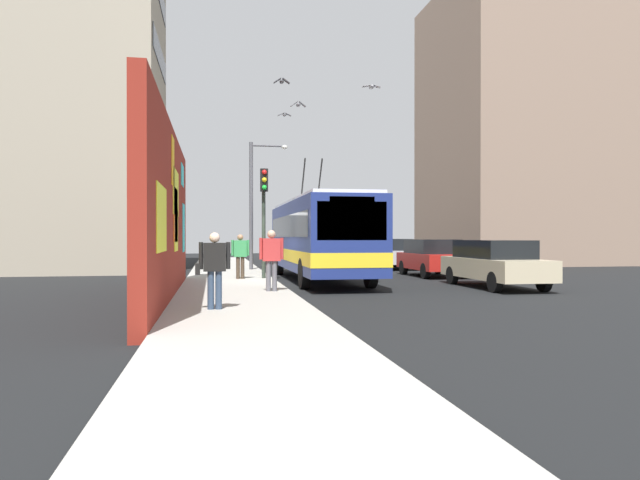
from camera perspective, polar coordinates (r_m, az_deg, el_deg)
name	(u,v)px	position (r m, az deg, el deg)	size (l,w,h in m)	color
ground_plane	(277,285)	(20.70, -4.19, -4.37)	(80.00, 80.00, 0.00)	black
sidewalk_slab	(231,284)	(20.59, -8.63, -4.19)	(48.00, 3.20, 0.15)	#9E9B93
graffiti_wall	(168,216)	(15.88, -14.49, 2.30)	(12.60, 0.32, 4.48)	maroon
building_far_left	(69,51)	(32.78, -23.15, 16.49)	(8.07, 8.69, 21.67)	#9E937F
building_far_right	(515,128)	(40.73, 18.35, 10.27)	(10.73, 9.88, 17.48)	gray
city_bus	(318,236)	(22.76, -0.18, 0.42)	(11.46, 2.49, 4.88)	navy
parked_car_champagne	(494,262)	(20.39, 16.52, -2.10)	(4.89, 1.84, 1.58)	#C6B793
parked_car_red	(432,257)	(25.54, 10.83, -1.61)	(4.19, 1.89, 1.58)	#B21E19
parked_car_silver	(389,253)	(31.45, 6.74, -1.24)	(4.92, 1.90, 1.58)	#B7B7BC
parked_car_white	(365,251)	(36.48, 4.34, -1.03)	(4.37, 1.77, 1.58)	white
pedestrian_at_curb	(271,255)	(16.71, -4.72, -1.46)	(0.23, 0.69, 1.73)	#595960
pedestrian_midblock	(240,253)	(21.77, -7.73, -1.24)	(0.22, 0.66, 1.63)	#3F3326
pedestrian_near_wall	(214,264)	(12.71, -10.21, -2.35)	(0.22, 0.74, 1.63)	#2D3F59
traffic_light	(264,204)	(21.94, -5.46, 3.48)	(0.49, 0.28, 4.08)	#2D382D
street_lamp	(256,196)	(28.00, -6.24, 4.30)	(0.44, 1.82, 6.01)	#4C4C51
flying_pigeons	(307,98)	(20.67, -1.28, 13.58)	(6.15, 3.17, 0.75)	#47474C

